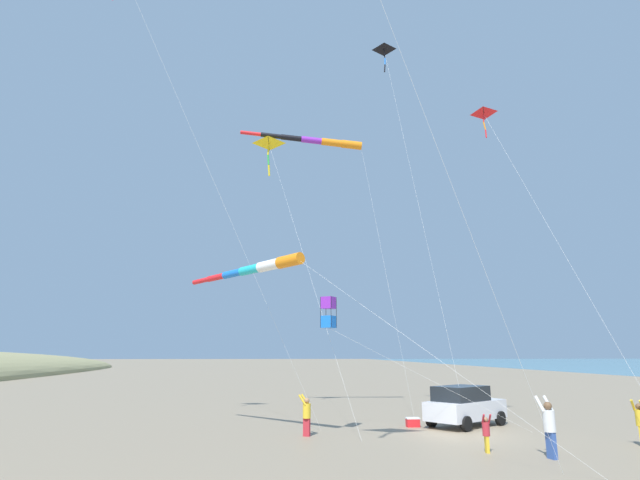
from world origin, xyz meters
TOP-DOWN VIEW (x-y plane):
  - ground_plane at (0.00, 0.00)m, footprint 600.00×600.00m
  - parked_car at (-0.95, -2.58)m, footprint 4.54×4.09m
  - cooler_box at (1.55, -2.65)m, footprint 0.62×0.42m
  - person_adult_flyer at (-1.12, 4.95)m, footprint 0.53×0.65m
  - person_child_green_jacket at (6.65, -0.26)m, footprint 0.59×0.52m
  - person_child_grey_jacket at (-5.69, 2.99)m, footprint 0.60×0.58m
  - person_bystander_far at (0.58, 3.80)m, footprint 0.31×0.39m
  - kite_delta_purple_drifting at (1.74, -5.42)m, footprint 3.06×4.36m
  - kite_box_long_streamer_right at (5.72, -0.14)m, footprint 9.31×0.82m
  - kite_windsock_yellow_midlevel at (5.64, -7.95)m, footprint 9.84×2.66m
  - kite_windsock_red_high_left at (8.88, 0.02)m, footprint 13.35×11.48m
  - kite_delta_blue_topmost at (8.74, -7.99)m, footprint 4.99×9.94m
  - kite_delta_checkered_midright at (-2.42, -1.16)m, footprint 3.85×6.50m

SIDE VIEW (x-z plane):
  - ground_plane at x=0.00m, z-range 0.00..0.00m
  - cooler_box at x=1.55m, z-range 0.00..0.42m
  - person_bystander_far at x=0.58m, z-range 0.06..1.36m
  - person_child_grey_jacket at x=-5.69m, z-range 0.08..1.75m
  - person_child_green_jacket at x=6.65m, z-range 0.08..1.76m
  - parked_car at x=-0.95m, z-range 0.03..1.88m
  - person_adult_flyer at x=-1.12m, z-range 0.09..2.06m
  - kite_box_long_streamer_right at x=5.72m, z-range 2.21..7.99m
  - kite_windsock_red_high_left at x=8.88m, z-range 3.32..10.66m
  - kite_delta_checkered_midright at x=-2.42m, z-range 7.45..23.04m
  - kite_delta_blue_topmost at x=8.74m, z-range 7.95..24.56m
  - kite_windsock_yellow_midlevel at x=5.64m, z-range 8.00..25.05m
  - kite_delta_purple_drifting at x=1.74m, z-range 10.53..32.34m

